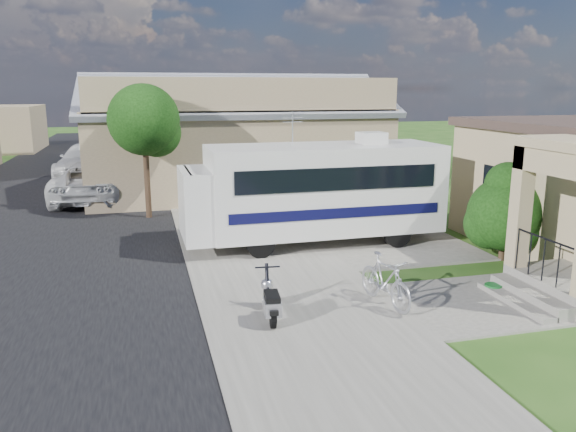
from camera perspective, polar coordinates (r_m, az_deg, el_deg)
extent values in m
plane|color=#1F4512|center=(12.19, 5.32, -8.38)|extent=(120.00, 120.00, 0.00)
cube|color=black|center=(21.41, -23.90, -0.12)|extent=(9.00, 80.00, 0.02)
cube|color=#66635C|center=(21.32, -6.43, 0.92)|extent=(4.00, 80.00, 0.06)
cube|color=#66635C|center=(16.69, 4.91, -2.41)|extent=(7.00, 6.00, 0.05)
cube|color=#66635C|center=(12.68, 19.91, -8.15)|extent=(4.00, 3.00, 0.05)
cube|color=black|center=(16.57, 20.26, 2.66)|extent=(0.04, 1.10, 1.20)
cube|color=#66635C|center=(13.40, 26.76, -6.62)|extent=(1.60, 2.40, 0.50)
cube|color=#66635C|center=(12.81, 23.33, -7.58)|extent=(0.40, 2.16, 0.32)
cube|color=#66635C|center=(12.63, 22.03, -8.14)|extent=(0.35, 2.16, 0.16)
cube|color=#9A8261|center=(13.37, 22.57, 0.85)|extent=(0.35, 0.35, 2.70)
cube|color=#9A8261|center=(12.41, 25.83, 4.86)|extent=(0.35, 2.40, 0.50)
cylinder|color=black|center=(12.61, 24.72, -2.12)|extent=(0.04, 1.70, 0.04)
cube|color=#877254|center=(25.11, -5.61, 6.82)|extent=(12.00, 8.00, 3.60)
cube|color=slate|center=(23.00, -4.92, 12.16)|extent=(12.50, 4.40, 1.78)
cube|color=slate|center=(26.95, -6.42, 12.22)|extent=(12.50, 4.40, 1.78)
cube|color=slate|center=(24.98, -5.77, 13.80)|extent=(12.50, 0.50, 0.22)
cube|color=#877254|center=(21.13, -4.02, 12.12)|extent=(11.76, 0.20, 1.30)
cylinder|color=black|center=(19.86, -14.16, 4.27)|extent=(0.20, 0.20, 3.15)
sphere|color=black|center=(19.68, -14.44, 9.45)|extent=(2.40, 2.40, 2.40)
sphere|color=black|center=(19.92, -13.22, 8.25)|extent=(1.68, 1.68, 1.68)
cylinder|color=black|center=(29.78, -14.47, 7.12)|extent=(0.20, 0.20, 3.29)
sphere|color=black|center=(29.67, -14.67, 10.73)|extent=(2.40, 2.40, 2.40)
sphere|color=black|center=(29.89, -13.85, 9.88)|extent=(1.68, 1.68, 1.68)
cylinder|color=black|center=(38.76, -14.59, 8.14)|extent=(0.20, 0.20, 3.01)
sphere|color=black|center=(38.67, -14.74, 10.67)|extent=(2.40, 2.40, 2.40)
sphere|color=black|center=(38.89, -14.11, 10.08)|extent=(1.68, 1.68, 1.68)
cube|color=silver|center=(15.99, 3.69, 2.86)|extent=(6.57, 2.40, 2.43)
cube|color=silver|center=(15.28, -9.40, 1.17)|extent=(0.77, 2.23, 1.87)
cube|color=black|center=(15.17, -10.10, 3.04)|extent=(0.07, 1.99, 0.84)
cube|color=black|center=(14.82, 5.19, 3.76)|extent=(5.57, 0.08, 0.61)
cube|color=black|center=(17.04, 2.42, 4.98)|extent=(5.57, 0.08, 0.61)
cube|color=black|center=(15.00, 5.11, 0.27)|extent=(5.89, 0.07, 0.28)
cube|color=black|center=(17.18, 2.39, 1.92)|extent=(5.89, 0.07, 0.28)
cube|color=silver|center=(16.32, 8.47, 7.85)|extent=(0.75, 0.66, 0.33)
cylinder|color=#AEAEB6|center=(15.51, 0.46, 8.85)|extent=(0.04, 0.04, 0.94)
cylinder|color=black|center=(14.74, -2.82, -2.84)|extent=(0.75, 0.27, 0.75)
cylinder|color=black|center=(16.69, -4.35, -0.99)|extent=(0.75, 0.27, 0.75)
cylinder|color=black|center=(16.01, 11.04, -1.79)|extent=(0.75, 0.27, 0.75)
cylinder|color=black|center=(17.83, 8.15, -0.19)|extent=(0.75, 0.27, 0.75)
cylinder|color=black|center=(15.69, 20.93, -2.86)|extent=(0.15, 0.15, 0.77)
sphere|color=black|center=(15.50, 21.18, 0.21)|extent=(1.92, 1.92, 1.92)
sphere|color=black|center=(15.88, 21.82, 1.86)|extent=(1.53, 1.53, 1.53)
sphere|color=black|center=(15.55, 19.83, -0.73)|extent=(1.34, 1.34, 1.34)
sphere|color=black|center=(15.47, 22.26, -1.36)|extent=(1.15, 1.15, 1.15)
sphere|color=black|center=(15.36, 21.41, 3.00)|extent=(1.15, 1.15, 1.15)
cylinder|color=black|center=(10.55, -1.54, -10.27)|extent=(0.15, 0.41, 0.40)
cylinder|color=black|center=(11.46, -2.14, -8.34)|extent=(0.15, 0.41, 0.40)
cube|color=#AEAEB6|center=(10.94, -1.83, -9.09)|extent=(0.32, 0.52, 0.07)
cube|color=#AEAEB6|center=(10.57, -1.60, -9.18)|extent=(0.36, 0.53, 0.27)
cube|color=black|center=(10.54, -1.64, -8.18)|extent=(0.33, 0.57, 0.11)
cube|color=black|center=(10.37, -1.45, -9.73)|extent=(0.18, 0.20, 0.09)
cylinder|color=black|center=(11.28, -2.12, -6.75)|extent=(0.11, 0.31, 0.75)
sphere|color=#AEAEB6|center=(11.36, -2.15, -6.94)|extent=(0.25, 0.25, 0.25)
sphere|color=black|center=(11.43, -2.19, -6.82)|extent=(0.11, 0.11, 0.11)
cylinder|color=black|center=(11.10, -2.09, -5.21)|extent=(0.50, 0.09, 0.03)
cube|color=black|center=(11.43, -2.15, -7.84)|extent=(0.15, 0.26, 0.05)
imported|color=#AEAEB6|center=(11.65, 9.84, -6.76)|extent=(0.80, 1.82, 1.06)
imported|color=silver|center=(23.78, -18.88, 3.44)|extent=(3.35, 6.07, 1.61)
imported|color=silver|center=(30.76, -19.80, 5.36)|extent=(3.15, 5.85, 1.61)
cylinder|color=#125C20|center=(13.23, 20.11, -7.01)|extent=(0.37, 0.37, 0.17)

